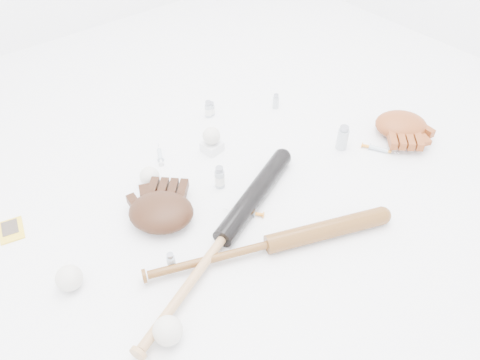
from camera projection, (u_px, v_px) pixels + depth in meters
bat_dark at (223, 237)px, 1.41m from camera, size 0.85×0.40×0.07m
bat_wood at (269, 244)px, 1.40m from camera, size 0.77×0.35×0.06m
glove_dark at (161, 212)px, 1.47m from camera, size 0.35×0.35×0.09m
glove_tan at (401, 125)px, 1.81m from camera, size 0.33×0.33×0.08m
trading_card at (11, 230)px, 1.47m from camera, size 0.09×0.11×0.01m
pedestal at (212, 147)px, 1.75m from camera, size 0.08×0.08×0.04m
baseball_on_pedestal at (211, 136)px, 1.71m from camera, size 0.07×0.07×0.07m
baseball_left at (69, 278)px, 1.30m from camera, size 0.07×0.07×0.07m
baseball_upper at (150, 176)px, 1.61m from camera, size 0.07×0.07×0.07m
baseball_mid at (168, 331)px, 1.18m from camera, size 0.08×0.08×0.08m
syringe_1 at (245, 212)px, 1.52m from camera, size 0.11×0.13×0.02m
syringe_2 at (160, 155)px, 1.73m from camera, size 0.08×0.13×0.02m
syringe_3 at (379, 149)px, 1.75m from camera, size 0.10×0.15×0.02m
vial_0 at (212, 109)px, 1.91m from camera, size 0.02×0.02×0.06m
vial_1 at (208, 109)px, 1.89m from camera, size 0.03×0.03×0.07m
vial_2 at (220, 177)px, 1.59m from camera, size 0.03×0.03×0.09m
vial_3 at (343, 137)px, 1.74m from camera, size 0.04×0.04×0.10m
vial_4 at (171, 261)px, 1.35m from camera, size 0.03×0.03×0.06m
vial_5 at (276, 101)px, 1.94m from camera, size 0.03×0.03×0.07m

